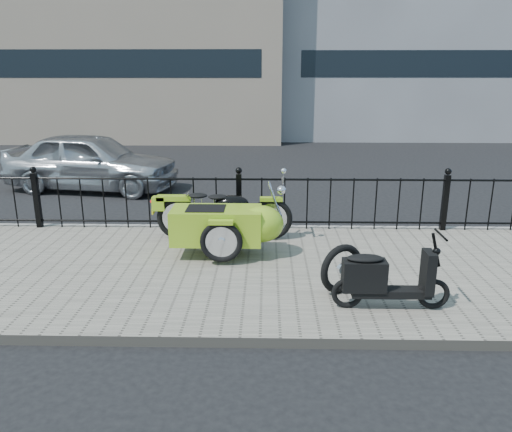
{
  "coord_description": "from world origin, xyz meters",
  "views": [
    {
      "loc": [
        0.48,
        -6.95,
        2.76
      ],
      "look_at": [
        0.32,
        -0.1,
        0.75
      ],
      "focal_mm": 35.0,
      "sensor_mm": 36.0,
      "label": 1
    }
  ],
  "objects_px": {
    "scooter": "(383,279)",
    "sedan_car": "(91,161)",
    "motorcycle_sidecar": "(229,222)",
    "spare_tire": "(342,269)"
  },
  "relations": [
    {
      "from": "scooter",
      "to": "sedan_car",
      "type": "distance_m",
      "value": 8.39
    },
    {
      "from": "motorcycle_sidecar",
      "to": "sedan_car",
      "type": "height_order",
      "value": "sedan_car"
    },
    {
      "from": "motorcycle_sidecar",
      "to": "scooter",
      "type": "height_order",
      "value": "motorcycle_sidecar"
    },
    {
      "from": "scooter",
      "to": "sedan_car",
      "type": "xyz_separation_m",
      "value": [
        -5.5,
        6.34,
        0.21
      ]
    },
    {
      "from": "motorcycle_sidecar",
      "to": "sedan_car",
      "type": "bearing_deg",
      "value": 128.52
    },
    {
      "from": "motorcycle_sidecar",
      "to": "sedan_car",
      "type": "relative_size",
      "value": 0.56
    },
    {
      "from": "scooter",
      "to": "spare_tire",
      "type": "distance_m",
      "value": 0.58
    },
    {
      "from": "scooter",
      "to": "sedan_car",
      "type": "relative_size",
      "value": 0.33
    },
    {
      "from": "sedan_car",
      "to": "scooter",
      "type": "bearing_deg",
      "value": -130.26
    },
    {
      "from": "motorcycle_sidecar",
      "to": "scooter",
      "type": "distance_m",
      "value": 2.6
    }
  ]
}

